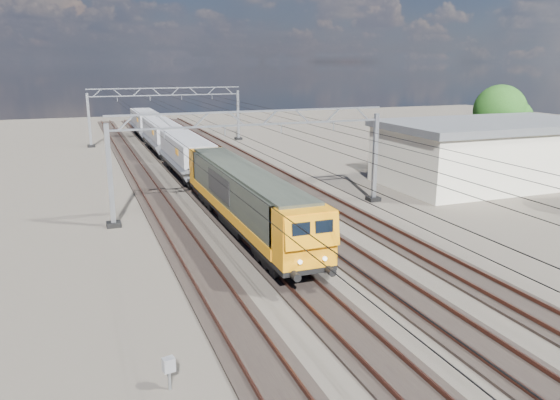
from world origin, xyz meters
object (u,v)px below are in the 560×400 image
object	(u,v)px
locomotive	(244,196)
hopper_wagon_lead	(187,153)
hopper_wagon_mid	(162,134)
hopper_wagon_third	(146,122)
catenary_gantry_mid	(254,158)
industrial_shed	(490,152)
catenary_gantry_far	(167,113)
trackside_cabinet	(169,366)
tree_far	(503,113)

from	to	relation	value
locomotive	hopper_wagon_lead	size ratio (longest dim) A/B	1.62
locomotive	hopper_wagon_mid	world-z (taller)	locomotive
hopper_wagon_mid	hopper_wagon_third	distance (m)	14.20
locomotive	catenary_gantry_mid	bearing A→B (deg)	64.46
hopper_wagon_mid	hopper_wagon_third	bearing A→B (deg)	90.00
locomotive	hopper_wagon_third	world-z (taller)	locomotive
hopper_wagon_third	locomotive	bearing A→B (deg)	-90.00
catenary_gantry_mid	hopper_wagon_mid	bearing A→B (deg)	94.13
hopper_wagon_mid	industrial_shed	xyz separation A→B (m)	(24.00, -25.71, 0.49)
catenary_gantry_far	locomotive	world-z (taller)	catenary_gantry_far
hopper_wagon_lead	trackside_cabinet	distance (m)	33.62
hopper_wagon_lead	catenary_gantry_mid	bearing A→B (deg)	-81.58
hopper_wagon_lead	hopper_wagon_third	world-z (taller)	same
locomotive	hopper_wagon_mid	xyz separation A→B (m)	(-0.00, 31.90, -0.09)
trackside_cabinet	tree_far	bearing A→B (deg)	25.00
catenary_gantry_far	hopper_wagon_lead	bearing A→B (deg)	-95.08
hopper_wagon_mid	tree_far	size ratio (longest dim) A/B	1.62
trackside_cabinet	hopper_wagon_lead	bearing A→B (deg)	66.27
locomotive	hopper_wagon_mid	bearing A→B (deg)	90.00
catenary_gantry_mid	hopper_wagon_lead	world-z (taller)	catenary_gantry_mid
catenary_gantry_far	trackside_cabinet	distance (m)	56.14
industrial_shed	catenary_gantry_mid	bearing A→B (deg)	-174.81
hopper_wagon_mid	tree_far	xyz separation A→B (m)	(32.32, -17.92, 2.89)
locomotive	hopper_wagon_third	distance (m)	46.10
catenary_gantry_far	tree_far	size ratio (longest dim) A/B	2.48
trackside_cabinet	catenary_gantry_far	bearing A→B (deg)	69.20
hopper_wagon_lead	trackside_cabinet	bearing A→B (deg)	-102.38
hopper_wagon_mid	trackside_cabinet	world-z (taller)	hopper_wagon_mid
trackside_cabinet	hopper_wagon_third	bearing A→B (deg)	71.94
hopper_wagon_lead	catenary_gantry_far	bearing A→B (deg)	84.92
hopper_wagon_third	catenary_gantry_mid	bearing A→B (deg)	-87.27
hopper_wagon_lead	hopper_wagon_mid	world-z (taller)	same
hopper_wagon_third	catenary_gantry_far	bearing A→B (deg)	-71.30
hopper_wagon_mid	trackside_cabinet	xyz separation A→B (m)	(-7.20, -47.01, -1.38)
industrial_shed	hopper_wagon_lead	bearing A→B (deg)	154.38
hopper_wagon_mid	industrial_shed	distance (m)	35.18
catenary_gantry_mid	trackside_cabinet	size ratio (longest dim) A/B	17.64
catenary_gantry_mid	locomotive	size ratio (longest dim) A/B	0.94
catenary_gantry_mid	hopper_wagon_mid	size ratio (longest dim) A/B	1.53
hopper_wagon_mid	catenary_gantry_far	bearing A→B (deg)	76.43
hopper_wagon_third	trackside_cabinet	distance (m)	61.65
catenary_gantry_mid	hopper_wagon_lead	xyz separation A→B (m)	(-2.00, 13.51, -1.67)
locomotive	hopper_wagon_lead	world-z (taller)	locomotive
trackside_cabinet	industrial_shed	world-z (taller)	industrial_shed
catenary_gantry_far	locomotive	xyz separation A→B (m)	(-2.00, -40.19, -1.58)
trackside_cabinet	industrial_shed	bearing A→B (deg)	22.97
hopper_wagon_lead	hopper_wagon_third	bearing A→B (deg)	90.00
hopper_wagon_mid	trackside_cabinet	bearing A→B (deg)	-98.71
industrial_shed	hopper_wagon_third	bearing A→B (deg)	121.02
locomotive	tree_far	xyz separation A→B (m)	(32.32, 13.97, 2.79)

